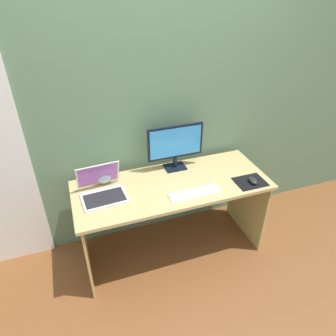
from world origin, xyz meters
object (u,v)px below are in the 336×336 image
Objects in this scene: laptop at (102,190)px; keyboard_external at (195,193)px; monitor at (175,145)px; mouse at (253,181)px; fishbowl at (103,175)px.

laptop is 0.85× the size of keyboard_external.
laptop is at bearing 162.24° from keyboard_external.
monitor is at bearing 15.38° from laptop.
keyboard_external is 4.17× the size of mouse.
mouse is at bearing -11.54° from laptop.
mouse is (0.52, -0.42, -0.20)m from monitor.
fishbowl is (-0.63, -0.01, -0.16)m from monitor.
monitor is at bearing 0.96° from fishbowl.
monitor reaches higher than fishbowl.
monitor is 0.65m from fishbowl.
monitor is 0.46m from keyboard_external.
mouse is at bearing -2.14° from keyboard_external.
monitor is 3.36× the size of fishbowl.
laptop is (-0.66, -0.18, -0.18)m from monitor.
laptop is 0.71m from keyboard_external.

